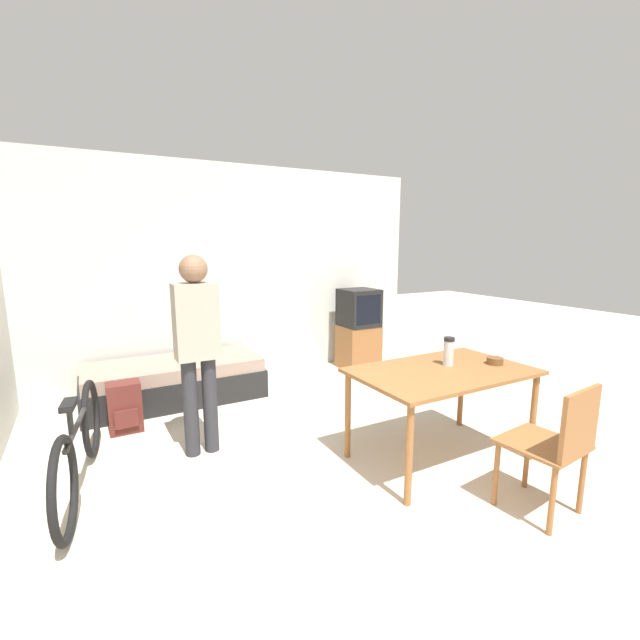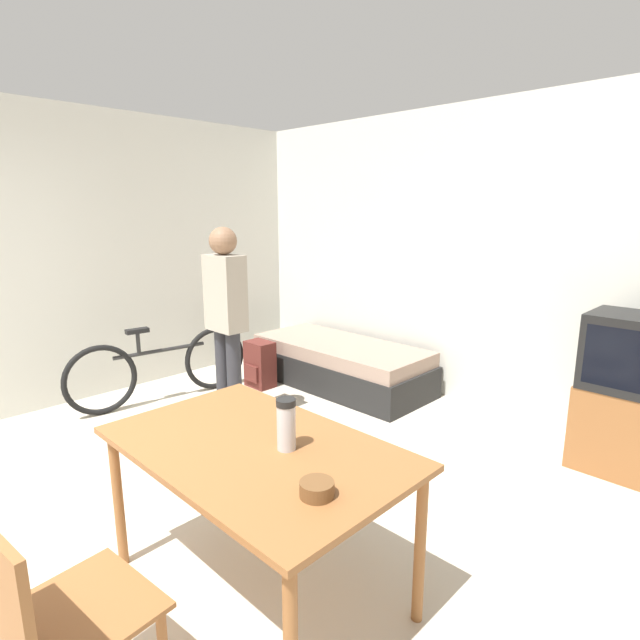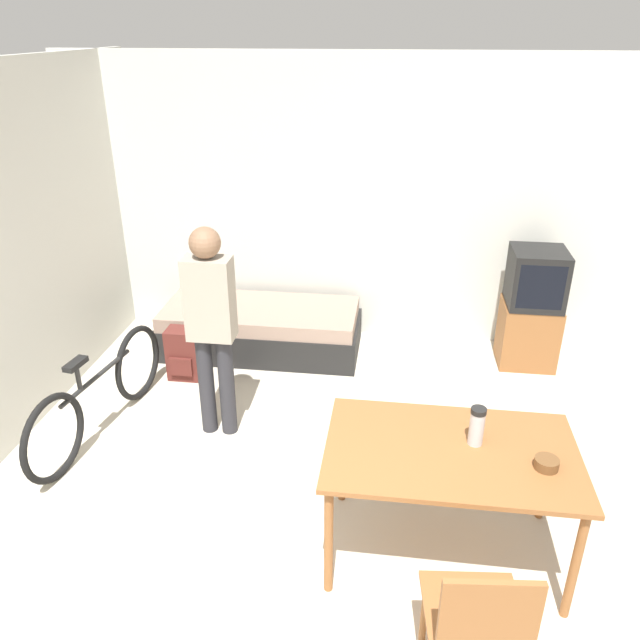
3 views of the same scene
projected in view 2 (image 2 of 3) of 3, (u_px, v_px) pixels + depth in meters
name	position (u px, v px, depth m)	size (l,w,h in m)	color
wall_back	(436.00, 256.00, 4.76)	(5.52, 0.06, 2.70)	silver
wall_left	(123.00, 255.00, 4.91)	(0.06, 5.00, 2.70)	silver
daybed	(340.00, 364.00, 5.15)	(1.90, 0.82, 0.45)	black
tv	(621.00, 394.00, 3.42)	(0.51, 0.47, 1.11)	brown
dining_table	(256.00, 460.00, 2.26)	(1.41, 0.87, 0.76)	brown
wooden_chair	(48.00, 617.00, 1.60)	(0.50, 0.50, 0.89)	brown
bicycle	(161.00, 367.00, 4.71)	(0.30, 1.72, 0.73)	black
person_standing	(226.00, 313.00, 4.06)	(0.34, 0.22, 1.66)	#28282D
thermos_flask	(286.00, 422.00, 2.18)	(0.09, 0.09, 0.23)	#B7B7BC
mate_bowl	(317.00, 489.00, 1.84)	(0.13, 0.13, 0.06)	brown
backpack	(260.00, 364.00, 5.11)	(0.29, 0.23, 0.47)	#56231E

